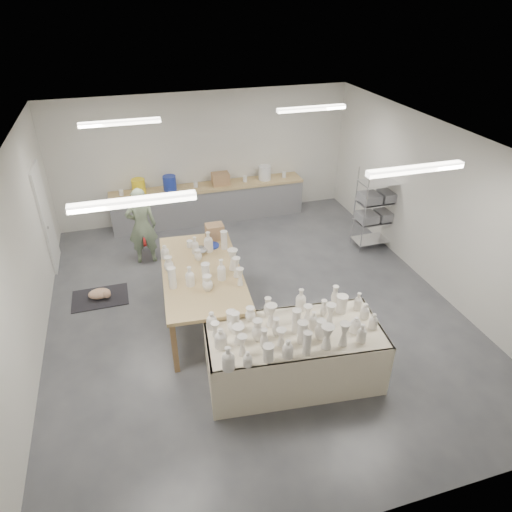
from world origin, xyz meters
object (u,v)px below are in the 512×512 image
object	(u,v)px
drying_table	(293,353)
work_table	(204,267)
red_stool	(144,243)
potter	(142,226)

from	to	relation	value
drying_table	work_table	world-z (taller)	work_table
drying_table	work_table	distance (m)	2.13
work_table	red_stool	size ratio (longest dim) A/B	6.13
potter	drying_table	bearing A→B (deg)	117.19
drying_table	red_stool	size ratio (longest dim) A/B	5.99
drying_table	red_stool	xyz separation A→B (m)	(-1.76, 4.27, -0.19)
work_table	potter	distance (m)	2.30
drying_table	red_stool	distance (m)	4.62
red_stool	potter	bearing A→B (deg)	-90.00
potter	red_stool	xyz separation A→B (m)	(-0.00, 0.27, -0.53)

